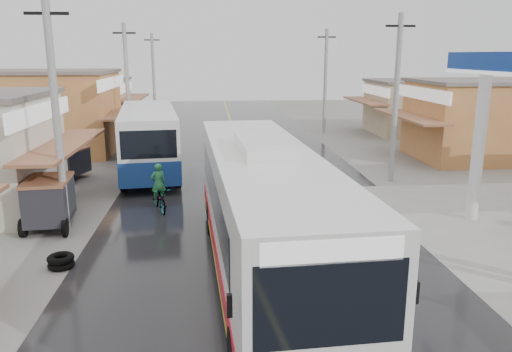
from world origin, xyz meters
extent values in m
cube|color=black|center=(0.00, 15.00, 0.01)|extent=(12.00, 90.00, 0.02)
cube|color=#D8CC4C|center=(0.00, 15.00, 0.02)|extent=(0.15, 90.00, 0.01)
cylinder|color=white|center=(8.00, 9.00, 2.75)|extent=(0.44, 0.44, 5.50)
cube|color=silver|center=(-0.47, 4.41, 2.13)|extent=(3.28, 12.63, 3.07)
cube|color=black|center=(-0.47, 4.41, 0.49)|extent=(3.30, 12.65, 0.31)
cube|color=#B70F1E|center=(-0.47, 4.41, 1.01)|extent=(3.32, 12.67, 0.57)
cube|color=gold|center=(-0.47, 4.41, 0.67)|extent=(3.33, 12.68, 0.15)
cube|color=black|center=(-0.49, 4.93, 2.47)|extent=(3.18, 10.03, 1.04)
cube|color=black|center=(-0.13, -1.78, 2.57)|extent=(2.31, 0.25, 1.35)
cube|color=black|center=(-0.80, 10.60, 2.57)|extent=(2.31, 0.25, 1.15)
cube|color=white|center=(-0.13, -1.78, 3.41)|extent=(2.11, 0.23, 0.36)
cube|color=silver|center=(-0.47, 4.41, 3.82)|extent=(1.42, 3.19, 0.31)
cylinder|color=black|center=(0.92, 0.10, 0.59)|extent=(0.43, 1.16, 1.15)
cylinder|color=black|center=(-1.83, 8.30, 0.59)|extent=(0.43, 1.16, 1.15)
cylinder|color=black|center=(0.47, 8.43, 0.59)|extent=(0.43, 1.16, 1.15)
cube|color=black|center=(-1.59, -1.61, 2.52)|extent=(0.08, 0.08, 0.36)
cube|color=black|center=(1.31, -1.45, 2.52)|extent=(0.08, 0.08, 0.36)
cube|color=silver|center=(-5.10, 18.06, 1.98)|extent=(3.87, 10.32, 2.80)
cube|color=navy|center=(-5.10, 18.06, 1.03)|extent=(3.92, 10.36, 1.12)
cube|color=black|center=(-5.10, 18.06, 2.37)|extent=(3.71, 8.65, 1.01)
cube|color=black|center=(-4.50, 13.11, 2.37)|extent=(2.38, 0.41, 1.23)
cylinder|color=black|center=(-5.88, 14.36, 0.58)|extent=(0.47, 1.15, 1.12)
cylinder|color=black|center=(-3.46, 14.65, 0.58)|extent=(0.47, 1.15, 1.12)
cylinder|color=black|center=(-6.74, 21.47, 0.58)|extent=(0.47, 1.15, 1.12)
cylinder|color=black|center=(-4.31, 21.76, 0.58)|extent=(0.47, 1.15, 1.12)
imported|color=black|center=(-3.94, 11.20, 0.48)|extent=(1.20, 1.95, 0.97)
imported|color=#267340|center=(-3.94, 10.99, 1.18)|extent=(0.68, 0.55, 1.61)
cube|color=#26262D|center=(-7.63, 9.39, 1.03)|extent=(1.60, 2.29, 1.41)
cube|color=brown|center=(-7.63, 9.39, 1.79)|extent=(1.66, 2.35, 0.11)
cylinder|color=black|center=(-8.32, 8.56, 0.33)|extent=(0.25, 0.67, 0.65)
cylinder|color=black|center=(-8.45, 10.08, 0.33)|extent=(0.25, 0.67, 0.65)
cylinder|color=black|center=(-6.89, 8.47, 0.33)|extent=(0.19, 0.66, 0.65)
cube|color=#26262D|center=(-8.90, 16.90, 0.86)|extent=(1.73, 2.11, 1.18)
cube|color=brown|center=(-8.90, 16.90, 1.50)|extent=(1.79, 2.17, 0.09)
cylinder|color=black|center=(-9.71, 16.52, 0.27)|extent=(0.34, 0.57, 0.54)
cylinder|color=black|center=(-9.27, 17.72, 0.27)|extent=(0.34, 0.57, 0.54)
cylinder|color=black|center=(-8.67, 15.95, 0.27)|extent=(0.29, 0.55, 0.54)
torus|color=black|center=(-6.30, 5.82, 0.10)|extent=(0.78, 0.78, 0.20)
torus|color=black|center=(-6.30, 5.82, 0.30)|extent=(0.78, 0.78, 0.20)
camera|label=1|loc=(-1.80, -8.29, 6.11)|focal=35.00mm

